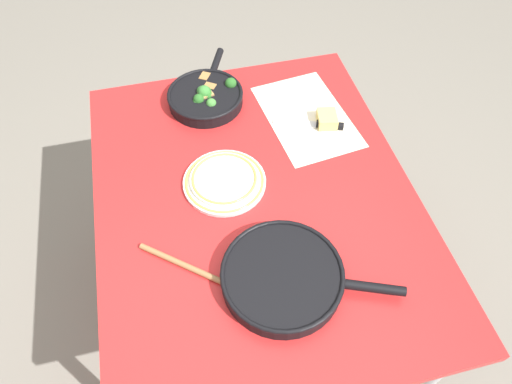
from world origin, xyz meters
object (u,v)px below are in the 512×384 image
at_px(skillet_broccoli, 206,96).
at_px(cheese_block, 327,119).
at_px(grater_knife, 318,124).
at_px(dinner_plate_stack, 224,180).
at_px(skillet_eggs, 282,277).
at_px(wooden_spoon, 216,279).

height_order(skillet_broccoli, cheese_block, skillet_broccoli).
bearing_deg(grater_knife, skillet_broccoli, -7.77).
relative_size(skillet_broccoli, dinner_plate_stack, 1.51).
relative_size(grater_knife, cheese_block, 2.64).
height_order(skillet_broccoli, grater_knife, skillet_broccoli).
xyz_separation_m(skillet_broccoli, cheese_block, (-0.19, -0.35, -0.01)).
xyz_separation_m(grater_knife, dinner_plate_stack, (-0.15, 0.33, 0.00)).
height_order(skillet_broccoli, skillet_eggs, skillet_broccoli).
bearing_deg(skillet_eggs, dinner_plate_stack, 124.45).
xyz_separation_m(skillet_broccoli, skillet_eggs, (-0.68, -0.07, -0.00)).
xyz_separation_m(skillet_eggs, dinner_plate_stack, (0.33, 0.07, -0.01)).
xyz_separation_m(wooden_spoon, cheese_block, (0.45, -0.44, 0.01)).
xyz_separation_m(skillet_eggs, cheese_block, (0.49, -0.29, -0.01)).
relative_size(skillet_eggs, wooden_spoon, 1.49).
bearing_deg(dinner_plate_stack, wooden_spoon, 164.47).
bearing_deg(skillet_eggs, cheese_block, 81.64).
xyz_separation_m(wooden_spoon, dinner_plate_stack, (0.29, -0.08, 0.00)).
bearing_deg(wooden_spoon, grater_knife, 86.37).
bearing_deg(wooden_spoon, skillet_eggs, 24.72).
xyz_separation_m(grater_knife, cheese_block, (0.01, -0.03, 0.01)).
bearing_deg(grater_knife, wooden_spoon, 70.47).
bearing_deg(dinner_plate_stack, cheese_block, -66.14).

